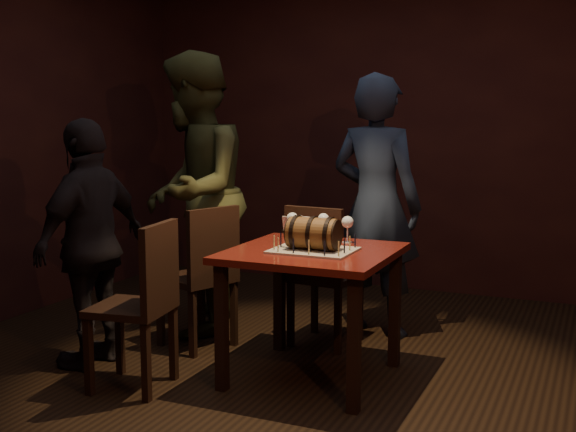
{
  "coord_description": "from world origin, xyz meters",
  "views": [
    {
      "loc": [
        1.51,
        -3.56,
        1.5
      ],
      "look_at": [
        -0.09,
        0.05,
        0.95
      ],
      "focal_mm": 45.0,
      "sensor_mm": 36.0,
      "label": 1
    }
  ],
  "objects": [
    {
      "name": "person_back",
      "position": [
        0.09,
        1.13,
        0.89
      ],
      "size": [
        0.71,
        0.53,
        1.78
      ],
      "primitive_type": "imported",
      "rotation": [
        0.0,
        0.0,
        2.97
      ],
      "color": "#1C2438",
      "rests_on": "ground"
    },
    {
      "name": "room_shell",
      "position": [
        0.0,
        0.0,
        1.4
      ],
      "size": [
        5.04,
        5.04,
        2.8
      ],
      "color": "black",
      "rests_on": "ground"
    },
    {
      "name": "menu_card",
      "position": [
        -0.26,
        0.51,
        0.81
      ],
      "size": [
        0.1,
        0.05,
        0.13
      ],
      "primitive_type": null,
      "color": "white",
      "rests_on": "pub_table"
    },
    {
      "name": "cake_board",
      "position": [
        0.04,
        0.11,
        0.76
      ],
      "size": [
        0.45,
        0.35,
        0.01
      ],
      "primitive_type": "cube",
      "color": "#A09281",
      "rests_on": "pub_table"
    },
    {
      "name": "chair_left_front",
      "position": [
        -0.76,
        -0.37,
        0.52
      ],
      "size": [
        0.45,
        0.45,
        0.93
      ],
      "color": "black",
      "rests_on": "ground"
    },
    {
      "name": "wine_glass_right",
      "position": [
        0.12,
        0.44,
        0.87
      ],
      "size": [
        0.07,
        0.07,
        0.16
      ],
      "color": "silver",
      "rests_on": "pub_table"
    },
    {
      "name": "pub_table",
      "position": [
        0.02,
        0.16,
        0.64
      ],
      "size": [
        0.9,
        0.9,
        0.75
      ],
      "color": "#51120D",
      "rests_on": "ground"
    },
    {
      "name": "chair_back",
      "position": [
        -0.15,
        0.7,
        0.52
      ],
      "size": [
        0.44,
        0.44,
        0.93
      ],
      "color": "black",
      "rests_on": "ground"
    },
    {
      "name": "wine_glass_left",
      "position": [
        -0.24,
        0.46,
        0.87
      ],
      "size": [
        0.07,
        0.07,
        0.16
      ],
      "color": "silver",
      "rests_on": "pub_table"
    },
    {
      "name": "birthday_candles",
      "position": [
        0.04,
        0.11,
        0.8
      ],
      "size": [
        0.4,
        0.3,
        0.09
      ],
      "color": "#E0D686",
      "rests_on": "cake_board"
    },
    {
      "name": "person_left_rear",
      "position": [
        -1.08,
        0.68,
        0.97
      ],
      "size": [
        1.01,
        1.13,
        1.93
      ],
      "primitive_type": "imported",
      "rotation": [
        0.0,
        0.0,
        -1.23
      ],
      "color": "#383A1D",
      "rests_on": "ground"
    },
    {
      "name": "barrel_cake",
      "position": [
        0.04,
        0.11,
        0.85
      ],
      "size": [
        0.34,
        0.19,
        0.19
      ],
      "color": "brown",
      "rests_on": "cake_board"
    },
    {
      "name": "wine_glass_mid",
      "position": [
        -0.05,
        0.5,
        0.87
      ],
      "size": [
        0.07,
        0.07,
        0.16
      ],
      "color": "silver",
      "rests_on": "pub_table"
    },
    {
      "name": "chair_left_rear",
      "position": [
        -0.81,
        0.36,
        0.52
      ],
      "size": [
        0.52,
        0.52,
        0.93
      ],
      "color": "black",
      "rests_on": "ground"
    },
    {
      "name": "pint_of_ale",
      "position": [
        -0.12,
        0.37,
        0.82
      ],
      "size": [
        0.07,
        0.07,
        0.15
      ],
      "color": "silver",
      "rests_on": "pub_table"
    },
    {
      "name": "person_left_front",
      "position": [
        -1.27,
        -0.17,
        0.74
      ],
      "size": [
        0.41,
        0.89,
        1.49
      ],
      "primitive_type": "imported",
      "rotation": [
        0.0,
        0.0,
        -1.63
      ],
      "color": "black",
      "rests_on": "ground"
    }
  ]
}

